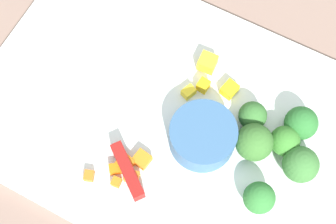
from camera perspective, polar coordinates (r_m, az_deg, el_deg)
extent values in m
plane|color=#876B5F|center=(0.63, 0.00, -0.73)|extent=(4.00, 4.00, 0.00)
cube|color=white|center=(0.62, 0.00, -0.53)|extent=(0.47, 0.33, 0.01)
cylinder|color=#375E8A|center=(0.59, 3.93, -2.74)|extent=(0.08, 0.08, 0.04)
cube|color=silver|center=(0.69, -12.36, 10.38)|extent=(0.17, 0.13, 0.00)
cube|color=maroon|center=(0.58, -4.58, -6.67)|extent=(0.06, 0.05, 0.02)
cube|color=orange|center=(0.59, -8.91, -7.13)|extent=(0.01, 0.02, 0.01)
cube|color=orange|center=(0.59, -5.85, -7.87)|extent=(0.01, 0.01, 0.01)
cube|color=orange|center=(0.59, -5.99, -6.40)|extent=(0.02, 0.02, 0.01)
cube|color=orange|center=(0.58, -4.08, -7.31)|extent=(0.02, 0.02, 0.02)
cube|color=orange|center=(0.59, -3.10, -5.29)|extent=(0.02, 0.02, 0.01)
cube|color=orange|center=(0.59, -4.82, -5.76)|extent=(0.02, 0.02, 0.01)
cube|color=yellow|center=(0.62, 6.95, 2.54)|extent=(0.02, 0.02, 0.01)
cube|color=yellow|center=(0.63, 4.48, 5.57)|extent=(0.02, 0.02, 0.02)
cube|color=yellow|center=(0.62, 4.00, 3.01)|extent=(0.01, 0.01, 0.02)
cube|color=yellow|center=(0.62, 2.34, 2.27)|extent=(0.02, 0.02, 0.01)
cylinder|color=#89AD56|center=(0.59, 9.99, -9.83)|extent=(0.01, 0.01, 0.01)
sphere|color=#307533|center=(0.57, 10.26, -9.51)|extent=(0.04, 0.04, 0.04)
cylinder|color=#8CB86A|center=(0.62, 14.45, -1.70)|extent=(0.01, 0.01, 0.01)
sphere|color=#2B6E2F|center=(0.61, 14.79, -1.22)|extent=(0.04, 0.04, 0.04)
cylinder|color=#8EBA67|center=(0.61, 14.37, -6.17)|extent=(0.01, 0.01, 0.01)
sphere|color=#397034|center=(0.59, 14.75, -5.75)|extent=(0.04, 0.04, 0.04)
cylinder|color=#80AB5F|center=(0.61, 9.33, -0.87)|extent=(0.01, 0.01, 0.01)
sphere|color=#356C2F|center=(0.60, 9.53, -0.40)|extent=(0.03, 0.03, 0.03)
cylinder|color=#98B357|center=(0.61, 12.75, -3.63)|extent=(0.01, 0.01, 0.01)
sphere|color=#38792C|center=(0.60, 13.04, -3.20)|extent=(0.04, 0.04, 0.04)
cylinder|color=#7FBB59|center=(0.60, 9.42, -3.94)|extent=(0.02, 0.02, 0.01)
sphere|color=#396C2D|center=(0.58, 9.71, -3.38)|extent=(0.04, 0.04, 0.04)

